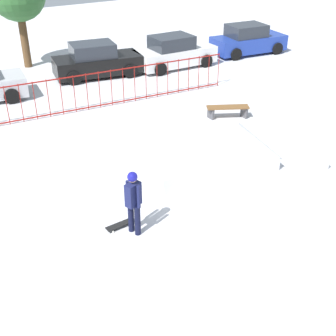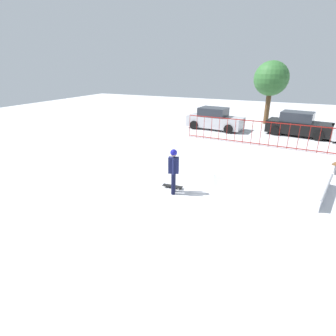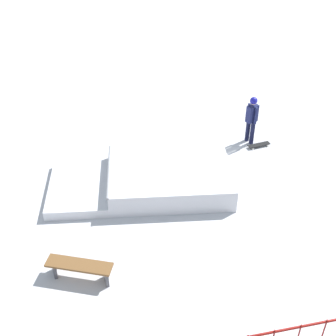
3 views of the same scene
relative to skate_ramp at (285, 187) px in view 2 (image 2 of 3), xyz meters
name	(u,v)px [view 2 (image 2 of 3)]	position (x,y,z in m)	size (l,w,h in m)	color
ground_plane	(255,201)	(-0.88, -0.95, -0.32)	(60.00, 60.00, 0.00)	silver
skate_ramp	(285,187)	(0.00, 0.00, 0.00)	(5.82, 3.65, 0.74)	silver
skater	(174,168)	(-3.81, -1.58, 0.69)	(0.43, 0.42, 1.73)	black
skateboard	(173,186)	(-4.01, -1.20, -0.24)	(0.81, 0.30, 0.09)	black
perimeter_fence	(274,135)	(-0.88, 6.44, 0.45)	(10.80, 0.74, 1.50)	maroon
parked_car_silver	(215,119)	(-5.36, 9.78, 0.41)	(4.26, 2.27, 1.60)	#B7B7BC
parked_car_black	(298,125)	(0.40, 10.25, 0.41)	(4.32, 2.43, 1.60)	black
distant_tree	(271,79)	(-2.01, 13.52, 3.23)	(2.68, 2.68, 4.93)	brown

